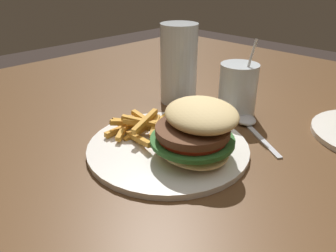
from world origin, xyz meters
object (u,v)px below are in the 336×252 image
meal_plate_near (182,137)px  juice_glass (238,91)px  spoon (246,121)px  beer_glass (179,66)px

meal_plate_near → juice_glass: juice_glass is taller
meal_plate_near → spoon: size_ratio=1.79×
meal_plate_near → juice_glass: 0.21m
juice_glass → meal_plate_near: bearing=-81.4°
meal_plate_near → spoon: bearing=85.7°
beer_glass → juice_glass: 0.15m
beer_glass → spoon: size_ratio=1.14×
beer_glass → juice_glass: beer_glass is taller
meal_plate_near → beer_glass: (-0.17, 0.18, 0.05)m
juice_glass → spoon: (0.04, -0.03, -0.05)m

